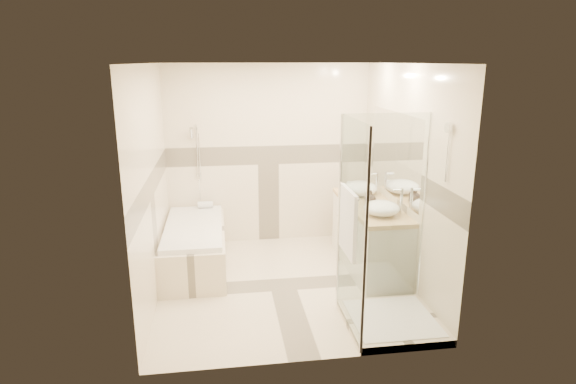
{
  "coord_description": "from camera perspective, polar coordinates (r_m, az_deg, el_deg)",
  "views": [
    {
      "loc": [
        -0.66,
        -5.09,
        2.53
      ],
      "look_at": [
        0.1,
        0.25,
        1.05
      ],
      "focal_mm": 30.0,
      "sensor_mm": 36.0,
      "label": 1
    }
  ],
  "objects": [
    {
      "name": "bathtub",
      "position": [
        6.17,
        -11.0,
        -6.09
      ],
      "size": [
        0.75,
        1.7,
        0.56
      ],
      "color": "beige",
      "rests_on": "ground"
    },
    {
      "name": "vessel_sink_far",
      "position": [
        5.49,
        11.05,
        -1.89
      ],
      "size": [
        0.41,
        0.41,
        0.16
      ],
      "primitive_type": "ellipsoid",
      "color": "white",
      "rests_on": "vanity"
    },
    {
      "name": "amenity_bottle_b",
      "position": [
        5.86,
        9.74,
        -0.65
      ],
      "size": [
        0.15,
        0.15,
        0.17
      ],
      "primitive_type": "imported",
      "rotation": [
        0.0,
        0.0,
        -0.1
      ],
      "color": "black",
      "rests_on": "vanity"
    },
    {
      "name": "amenity_bottle_a",
      "position": [
        5.93,
        9.54,
        -0.52
      ],
      "size": [
        0.08,
        0.08,
        0.16
      ],
      "primitive_type": "imported",
      "rotation": [
        0.0,
        0.0,
        -0.14
      ],
      "color": "black",
      "rests_on": "vanity"
    },
    {
      "name": "folded_towels",
      "position": [
        6.53,
        7.86,
        0.65
      ],
      "size": [
        0.17,
        0.27,
        0.08
      ],
      "primitive_type": "cube",
      "rotation": [
        0.0,
        0.0,
        -0.05
      ],
      "color": "silver",
      "rests_on": "vanity"
    },
    {
      "name": "vanity",
      "position": [
        6.06,
        9.62,
        -5.22
      ],
      "size": [
        0.58,
        1.62,
        0.85
      ],
      "color": "silver",
      "rests_on": "ground"
    },
    {
      "name": "room",
      "position": [
        5.31,
        -0.12,
        1.48
      ],
      "size": [
        2.82,
        3.02,
        2.52
      ],
      "color": "beige",
      "rests_on": "ground"
    },
    {
      "name": "shower_enclosure",
      "position": [
        4.83,
        10.87,
        -9.74
      ],
      "size": [
        0.96,
        0.93,
        2.04
      ],
      "color": "beige",
      "rests_on": "ground"
    },
    {
      "name": "faucet_near",
      "position": [
        6.31,
        10.43,
        1.22
      ],
      "size": [
        0.12,
        0.03,
        0.29
      ],
      "color": "silver",
      "rests_on": "vanity"
    },
    {
      "name": "rolled_towel",
      "position": [
        6.74,
        -9.77,
        -1.49
      ],
      "size": [
        0.2,
        0.09,
        0.09
      ],
      "primitive_type": "cylinder",
      "rotation": [
        0.0,
        1.57,
        0.0
      ],
      "color": "silver",
      "rests_on": "bathtub"
    },
    {
      "name": "faucet_far",
      "position": [
        5.53,
        13.2,
        -0.84
      ],
      "size": [
        0.12,
        0.03,
        0.3
      ],
      "color": "silver",
      "rests_on": "vanity"
    },
    {
      "name": "vessel_sink_near",
      "position": [
        6.27,
        8.53,
        0.46
      ],
      "size": [
        0.44,
        0.44,
        0.18
      ],
      "primitive_type": "ellipsoid",
      "color": "white",
      "rests_on": "vanity"
    }
  ]
}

